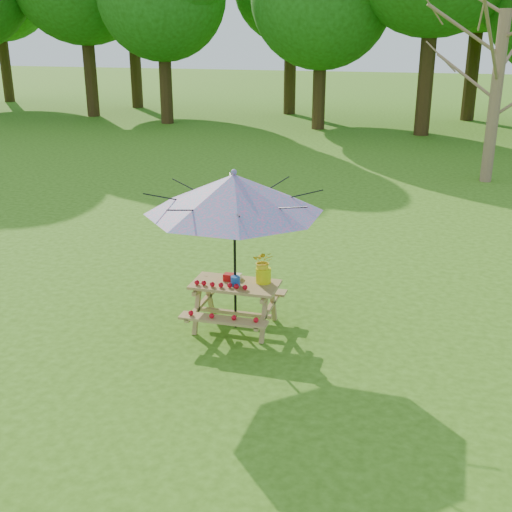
# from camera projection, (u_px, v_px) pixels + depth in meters

# --- Properties ---
(ground) EXTENTS (120.00, 120.00, 0.00)m
(ground) POSITION_uv_depth(u_px,v_px,m) (129.00, 433.00, 6.73)
(ground) COLOR #386312
(ground) RESTS_ON ground
(picnic_table) EXTENTS (1.20, 1.32, 0.67)m
(picnic_table) POSITION_uv_depth(u_px,v_px,m) (235.00, 306.00, 8.99)
(picnic_table) COLOR #A4854A
(picnic_table) RESTS_ON ground
(patio_umbrella) EXTENTS (3.09, 3.09, 2.27)m
(patio_umbrella) POSITION_uv_depth(u_px,v_px,m) (234.00, 193.00, 8.45)
(patio_umbrella) COLOR black
(patio_umbrella) RESTS_ON ground
(produce_bins) EXTENTS (0.28, 0.37, 0.13)m
(produce_bins) POSITION_uv_depth(u_px,v_px,m) (233.00, 279.00, 8.90)
(produce_bins) COLOR #BA0F0E
(produce_bins) RESTS_ON picnic_table
(tomatoes_row) EXTENTS (0.77, 0.13, 0.07)m
(tomatoes_row) POSITION_uv_depth(u_px,v_px,m) (221.00, 285.00, 8.74)
(tomatoes_row) COLOR red
(tomatoes_row) RESTS_ON picnic_table
(flower_bucket) EXTENTS (0.33, 0.30, 0.47)m
(flower_bucket) POSITION_uv_depth(u_px,v_px,m) (263.00, 266.00, 8.82)
(flower_bucket) COLOR #E3E50C
(flower_bucket) RESTS_ON picnic_table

